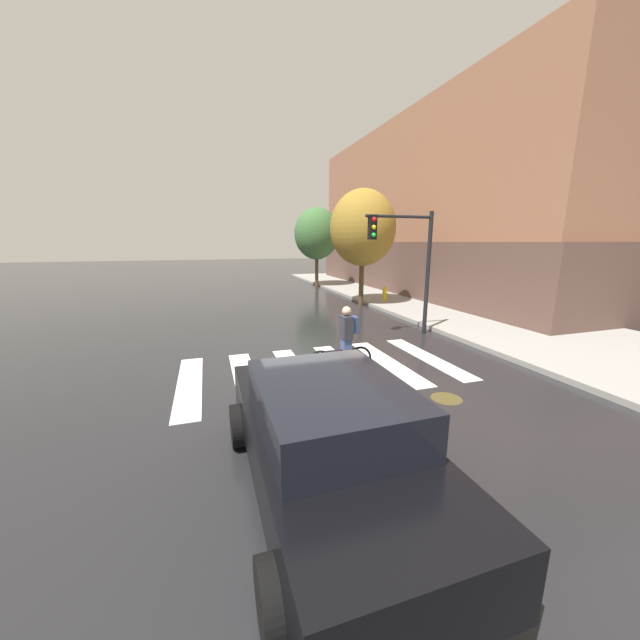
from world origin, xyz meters
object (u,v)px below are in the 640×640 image
Objects in this scene: street_tree_mid at (317,234)px; manhole_cover at (446,398)px; cyclist at (345,341)px; street_tree_near at (363,228)px; traffic_light_near at (408,252)px; fire_hydrant at (385,294)px; sedan_near at (327,437)px.

manhole_cover is at bearing -98.96° from street_tree_mid.
manhole_cover is at bearing -53.34° from cyclist.
street_tree_near is (2.82, 10.60, 3.85)m from manhole_cover.
street_tree_mid is (1.08, 13.74, 0.89)m from traffic_light_near.
street_tree_near reaches higher than fire_hydrant.
cyclist reaches higher than manhole_cover.
traffic_light_near is at bearing 52.50° from sedan_near.
street_tree_near is (4.31, 8.59, 3.01)m from cyclist.
cyclist is 4.79m from traffic_light_near.
traffic_light_near is (3.33, 2.78, 2.02)m from cyclist.
street_tree_near reaches higher than traffic_light_near.
sedan_near is 4.32m from cyclist.
sedan_near is 1.10× the size of traffic_light_near.
fire_hydrant is (7.57, 12.71, -0.29)m from sedan_near.
cyclist is 0.31× the size of street_tree_mid.
traffic_light_near is at bearing 39.86° from cyclist.
street_tree_mid is at bearing 85.51° from traffic_light_near.
traffic_light_near is at bearing -94.49° from street_tree_mid.
street_tree_mid is (4.41, 16.53, 2.90)m from cyclist.
cyclist is (1.81, 3.92, 0.02)m from sedan_near.
fire_hydrant reaches higher than manhole_cover.
street_tree_near is at bearing 63.93° from sedan_near.
street_tree_near is at bearing 63.35° from cyclist.
sedan_near is at bearing -106.93° from street_tree_mid.
street_tree_near is at bearing 75.11° from manhole_cover.
sedan_near is at bearing -114.78° from cyclist.
street_tree_mid is at bearing 75.04° from cyclist.
sedan_near is 0.81× the size of street_tree_near.
sedan_near is at bearing -120.78° from fire_hydrant.
manhole_cover is at bearing -104.89° from street_tree_near.
fire_hydrant is at bearing 68.44° from manhole_cover.
street_tree_mid reaches higher than manhole_cover.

